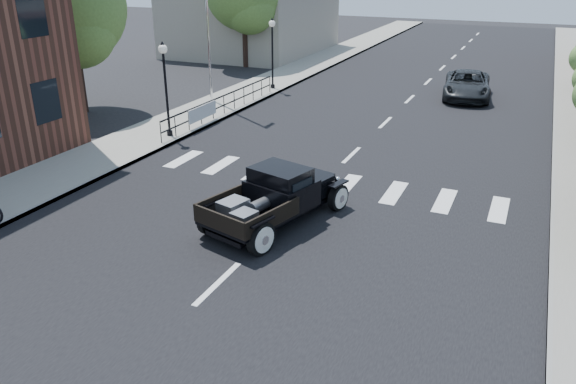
% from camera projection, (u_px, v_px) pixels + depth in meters
% --- Properties ---
extents(ground, '(120.00, 120.00, 0.00)m').
position_uv_depth(ground, '(273.00, 231.00, 15.52)').
color(ground, black).
rests_on(ground, ground).
extents(road, '(14.00, 80.00, 0.02)m').
position_uv_depth(road, '(401.00, 108.00, 28.16)').
color(road, black).
rests_on(road, ground).
extents(road_markings, '(12.00, 60.00, 0.06)m').
position_uv_depth(road_markings, '(373.00, 135.00, 23.95)').
color(road_markings, silver).
rests_on(road_markings, ground).
extents(sidewalk_left, '(3.00, 80.00, 0.15)m').
position_uv_depth(sidewalk_left, '(251.00, 91.00, 31.32)').
color(sidewalk_left, gray).
rests_on(sidewalk_left, ground).
extents(low_building_left, '(10.00, 12.00, 5.00)m').
position_uv_depth(low_building_left, '(253.00, 20.00, 43.77)').
color(low_building_left, '#ABA18F').
rests_on(low_building_left, ground).
extents(railing, '(0.08, 10.00, 1.00)m').
position_uv_depth(railing, '(224.00, 103.00, 26.43)').
color(railing, black).
rests_on(railing, sidewalk_left).
extents(banner, '(0.04, 2.20, 0.60)m').
position_uv_depth(banner, '(203.00, 118.00, 24.79)').
color(banner, silver).
rests_on(banner, sidewalk_left).
extents(lamp_post_b, '(0.36, 0.36, 3.82)m').
position_uv_depth(lamp_post_b, '(166.00, 90.00, 22.63)').
color(lamp_post_b, black).
rests_on(lamp_post_b, sidewalk_left).
extents(lamp_post_c, '(0.36, 0.36, 3.82)m').
position_uv_depth(lamp_post_c, '(272.00, 54.00, 31.06)').
color(lamp_post_c, black).
rests_on(lamp_post_c, sidewalk_left).
extents(big_tree_near, '(5.07, 5.07, 7.45)m').
position_uv_depth(big_tree_near, '(74.00, 33.00, 26.07)').
color(big_tree_near, '#4B6D2E').
rests_on(big_tree_near, ground).
extents(big_tree_far, '(5.10, 5.10, 7.49)m').
position_uv_depth(big_tree_far, '(244.00, 10.00, 37.30)').
color(big_tree_far, '#4B6D2E').
rests_on(big_tree_far, ground).
extents(hotrod_pickup, '(3.39, 5.17, 1.65)m').
position_uv_depth(hotrod_pickup, '(276.00, 196.00, 15.69)').
color(hotrod_pickup, black).
rests_on(hotrod_pickup, ground).
extents(second_car, '(2.89, 5.27, 1.40)m').
position_uv_depth(second_car, '(467.00, 85.00, 29.90)').
color(second_car, black).
rests_on(second_car, ground).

